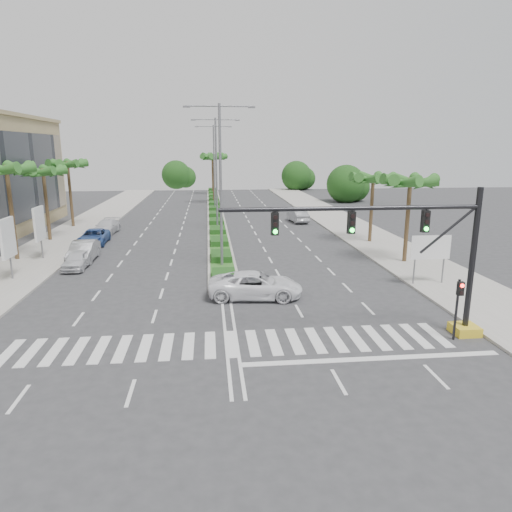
# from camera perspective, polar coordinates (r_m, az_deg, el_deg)

# --- Properties ---
(ground) EXTENTS (160.00, 160.00, 0.00)m
(ground) POSITION_cam_1_polar(r_m,az_deg,el_deg) (21.77, -3.07, -10.91)
(ground) COLOR #333335
(ground) RESTS_ON ground
(footpath_right) EXTENTS (6.00, 120.00, 0.15)m
(footpath_right) POSITION_cam_1_polar(r_m,az_deg,el_deg) (43.87, 15.74, 1.22)
(footpath_right) COLOR gray
(footpath_right) RESTS_ON ground
(footpath_left) EXTENTS (6.00, 120.00, 0.15)m
(footpath_left) POSITION_cam_1_polar(r_m,az_deg,el_deg) (43.23, -25.10, 0.27)
(footpath_left) COLOR gray
(footpath_left) RESTS_ON ground
(median) EXTENTS (2.20, 75.00, 0.20)m
(median) POSITION_cam_1_polar(r_m,az_deg,el_deg) (65.43, -5.12, 5.58)
(median) COLOR gray
(median) RESTS_ON ground
(median_grass) EXTENTS (1.80, 75.00, 0.04)m
(median_grass) POSITION_cam_1_polar(r_m,az_deg,el_deg) (65.42, -5.12, 5.68)
(median_grass) COLOR #2B4F1B
(median_grass) RESTS_ON median
(signal_gantry) EXTENTS (12.60, 1.20, 7.20)m
(signal_gantry) POSITION_cam_1_polar(r_m,az_deg,el_deg) (22.96, 20.60, -1.33)
(signal_gantry) COLOR gold
(signal_gantry) RESTS_ON ground
(pedestrian_signal) EXTENTS (0.28, 0.36, 3.00)m
(pedestrian_signal) POSITION_cam_1_polar(r_m,az_deg,el_deg) (23.39, 23.97, -4.99)
(pedestrian_signal) COLOR black
(pedestrian_signal) RESTS_ON ground
(direction_sign) EXTENTS (2.70, 0.11, 3.40)m
(direction_sign) POSITION_cam_1_polar(r_m,az_deg,el_deg) (32.00, 20.98, 0.78)
(direction_sign) COLOR slate
(direction_sign) RESTS_ON ground
(billboard_near) EXTENTS (0.18, 2.10, 4.35)m
(billboard_near) POSITION_cam_1_polar(r_m,az_deg,el_deg) (35.12, -28.62, 1.93)
(billboard_near) COLOR slate
(billboard_near) RESTS_ON ground
(billboard_far) EXTENTS (0.18, 2.10, 4.35)m
(billboard_far) POSITION_cam_1_polar(r_m,az_deg,el_deg) (40.63, -25.46, 3.62)
(billboard_far) COLOR slate
(billboard_far) RESTS_ON ground
(palm_left_mid) EXTENTS (4.57, 4.68, 7.95)m
(palm_left_mid) POSITION_cam_1_polar(r_m,az_deg,el_deg) (40.95, -28.71, 9.16)
(palm_left_mid) COLOR brown
(palm_left_mid) RESTS_ON ground
(palm_left_far) EXTENTS (4.57, 4.68, 7.35)m
(palm_left_far) POSITION_cam_1_polar(r_m,az_deg,el_deg) (48.46, -25.05, 9.26)
(palm_left_far) COLOR brown
(palm_left_far) RESTS_ON ground
(palm_left_end) EXTENTS (4.57, 4.68, 7.75)m
(palm_left_end) POSITION_cam_1_polar(r_m,az_deg,el_deg) (56.07, -22.47, 10.30)
(palm_left_end) COLOR brown
(palm_left_end) RESTS_ON ground
(palm_right_near) EXTENTS (4.57, 4.68, 7.05)m
(palm_right_near) POSITION_cam_1_polar(r_m,az_deg,el_deg) (37.27, 18.71, 8.48)
(palm_right_near) COLOR brown
(palm_right_near) RESTS_ON ground
(palm_right_far) EXTENTS (4.57, 4.68, 6.75)m
(palm_right_far) POSITION_cam_1_polar(r_m,az_deg,el_deg) (44.68, 14.43, 9.09)
(palm_right_far) COLOR brown
(palm_right_far) RESTS_ON ground
(palm_median_a) EXTENTS (4.57, 4.68, 8.05)m
(palm_median_a) POSITION_cam_1_polar(r_m,az_deg,el_deg) (74.85, -5.37, 11.99)
(palm_median_a) COLOR brown
(palm_median_a) RESTS_ON ground
(palm_median_b) EXTENTS (4.57, 4.68, 8.05)m
(palm_median_b) POSITION_cam_1_polar(r_m,az_deg,el_deg) (89.85, -5.49, 12.21)
(palm_median_b) COLOR brown
(palm_median_b) RESTS_ON ground
(streetlight_near) EXTENTS (5.10, 0.25, 12.00)m
(streetlight_near) POSITION_cam_1_polar(r_m,az_deg,el_deg) (33.90, -4.46, 9.73)
(streetlight_near) COLOR slate
(streetlight_near) RESTS_ON ground
(streetlight_mid) EXTENTS (5.10, 0.25, 12.00)m
(streetlight_mid) POSITION_cam_1_polar(r_m,az_deg,el_deg) (49.88, -4.99, 10.89)
(streetlight_mid) COLOR slate
(streetlight_mid) RESTS_ON ground
(streetlight_far) EXTENTS (5.10, 0.25, 12.00)m
(streetlight_far) POSITION_cam_1_polar(r_m,az_deg,el_deg) (65.87, -5.26, 11.49)
(streetlight_far) COLOR slate
(streetlight_far) RESTS_ON ground
(car_parked_a) EXTENTS (1.66, 3.97, 1.34)m
(car_parked_a) POSITION_cam_1_polar(r_m,az_deg,el_deg) (37.06, -21.46, -0.46)
(car_parked_a) COLOR silver
(car_parked_a) RESTS_ON ground
(car_parked_b) EXTENTS (1.82, 5.00, 1.64)m
(car_parked_b) POSITION_cam_1_polar(r_m,az_deg,el_deg) (39.19, -20.77, 0.54)
(car_parked_b) COLOR #9E9FA3
(car_parked_b) RESTS_ON ground
(car_parked_c) EXTENTS (2.51, 5.18, 1.42)m
(car_parked_c) POSITION_cam_1_polar(r_m,az_deg,el_deg) (45.81, -19.61, 2.25)
(car_parked_c) COLOR #325398
(car_parked_c) RESTS_ON ground
(car_parked_d) EXTENTS (2.43, 5.15, 1.45)m
(car_parked_d) POSITION_cam_1_polar(r_m,az_deg,el_deg) (51.16, -18.19, 3.48)
(car_parked_d) COLOR silver
(car_parked_d) RESTS_ON ground
(car_crossing) EXTENTS (5.96, 3.22, 1.59)m
(car_crossing) POSITION_cam_1_polar(r_m,az_deg,el_deg) (27.81, -0.06, -3.66)
(car_crossing) COLOR white
(car_crossing) RESTS_ON ground
(car_right) EXTENTS (2.13, 4.81, 1.53)m
(car_right) POSITION_cam_1_polar(r_m,az_deg,el_deg) (56.43, 5.25, 5.01)
(car_right) COLOR #A4A4A8
(car_right) RESTS_ON ground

